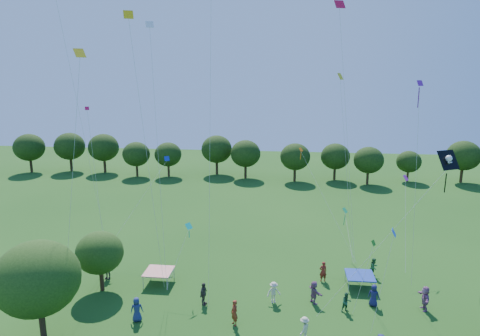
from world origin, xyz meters
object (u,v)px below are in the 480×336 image
at_px(near_tree_west, 37,278).
at_px(tent_blue, 360,275).
at_px(tent_red_stripe, 159,271).
at_px(pirate_kite, 445,163).
at_px(near_tree_north, 100,253).
at_px(red_high_kite, 211,16).

relative_size(near_tree_west, tent_blue, 3.02).
bearing_deg(tent_red_stripe, pirate_kite, -20.02).
bearing_deg(near_tree_west, tent_red_stripe, 56.58).
relative_size(near_tree_west, tent_red_stripe, 3.02).
bearing_deg(near_tree_north, red_high_kite, -1.26).
bearing_deg(near_tree_west, tent_blue, 23.04).
bearing_deg(red_high_kite, pirate_kite, -19.99).
xyz_separation_m(near_tree_west, tent_red_stripe, (5.32, 8.06, -3.19)).
relative_size(near_tree_north, tent_blue, 2.21).
height_order(near_tree_west, near_tree_north, near_tree_west).
distance_m(tent_blue, pirate_kite, 13.92).
height_order(near_tree_north, pirate_kite, pirate_kite).
relative_size(near_tree_west, near_tree_north, 1.36).
bearing_deg(pirate_kite, tent_red_stripe, 159.98).
distance_m(near_tree_west, near_tree_north, 6.62).
relative_size(tent_red_stripe, pirate_kite, 0.19).
height_order(tent_red_stripe, red_high_kite, red_high_kite).
relative_size(near_tree_west, pirate_kite, 0.58).
bearing_deg(pirate_kite, near_tree_west, -177.35).
distance_m(near_tree_north, red_high_kite, 19.72).
distance_m(tent_blue, red_high_kite, 22.85).
height_order(tent_red_stripe, tent_blue, same).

